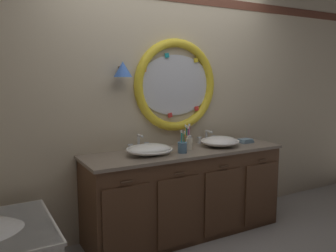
# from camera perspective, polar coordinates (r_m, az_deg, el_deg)

# --- Properties ---
(ground_plane) EXTENTS (14.00, 14.00, 0.00)m
(ground_plane) POSITION_cam_1_polar(r_m,az_deg,el_deg) (3.44, 4.41, -18.76)
(ground_plane) COLOR gray
(back_wall_assembly) EXTENTS (6.40, 0.26, 2.60)m
(back_wall_assembly) POSITION_cam_1_polar(r_m,az_deg,el_deg) (3.57, -0.53, 4.32)
(back_wall_assembly) COLOR beige
(back_wall_assembly) RESTS_ON ground_plane
(vanity_counter) EXTENTS (2.00, 0.60, 0.85)m
(vanity_counter) POSITION_cam_1_polar(r_m,az_deg,el_deg) (3.50, 2.76, -10.65)
(vanity_counter) COLOR brown
(vanity_counter) RESTS_ON ground_plane
(sink_basin_left) EXTENTS (0.42, 0.42, 0.10)m
(sink_basin_left) POSITION_cam_1_polar(r_m,az_deg,el_deg) (3.17, -3.05, -3.83)
(sink_basin_left) COLOR white
(sink_basin_left) RESTS_ON vanity_counter
(sink_basin_right) EXTENTS (0.39, 0.39, 0.10)m
(sink_basin_right) POSITION_cam_1_polar(r_m,az_deg,el_deg) (3.58, 8.44, -2.48)
(sink_basin_right) COLOR white
(sink_basin_right) RESTS_ON vanity_counter
(faucet_set_left) EXTENTS (0.22, 0.11, 0.16)m
(faucet_set_left) POSITION_cam_1_polar(r_m,az_deg,el_deg) (3.37, -4.78, -2.96)
(faucet_set_left) COLOR silver
(faucet_set_left) RESTS_ON vanity_counter
(faucet_set_right) EXTENTS (0.23, 0.13, 0.14)m
(faucet_set_right) POSITION_cam_1_polar(r_m,az_deg,el_deg) (3.76, 6.32, -1.88)
(faucet_set_right) COLOR silver
(faucet_set_right) RESTS_ON vanity_counter
(toothbrush_holder_left) EXTENTS (0.09, 0.09, 0.21)m
(toothbrush_holder_left) POSITION_cam_1_polar(r_m,az_deg,el_deg) (3.25, 2.37, -3.42)
(toothbrush_holder_left) COLOR slate
(toothbrush_holder_left) RESTS_ON vanity_counter
(toothbrush_holder_right) EXTENTS (0.09, 0.09, 0.22)m
(toothbrush_holder_right) POSITION_cam_1_polar(r_m,az_deg,el_deg) (3.59, 3.15, -2.23)
(toothbrush_holder_right) COLOR #996647
(toothbrush_holder_right) RESTS_ON vanity_counter
(soap_dispenser) EXTENTS (0.07, 0.07, 0.15)m
(soap_dispenser) POSITION_cam_1_polar(r_m,az_deg,el_deg) (3.38, 3.45, -2.85)
(soap_dispenser) COLOR #EFE5C6
(soap_dispenser) RESTS_ON vanity_counter
(folded_hand_towel) EXTENTS (0.15, 0.11, 0.04)m
(folded_hand_towel) POSITION_cam_1_polar(r_m,az_deg,el_deg) (3.83, 12.51, -2.38)
(folded_hand_towel) COLOR #7593A8
(folded_hand_towel) RESTS_ON vanity_counter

